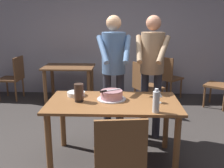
{
  "coord_description": "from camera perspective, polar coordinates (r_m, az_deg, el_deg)",
  "views": [
    {
      "loc": [
        0.09,
        -2.87,
        1.7
      ],
      "look_at": [
        -0.02,
        0.22,
        0.9
      ],
      "focal_mm": 41.89,
      "sensor_mm": 36.0,
      "label": 1
    }
  ],
  "objects": [
    {
      "name": "ground_plane",
      "position": [
        3.33,
        0.26,
        -16.14
      ],
      "size": [
        14.0,
        14.0,
        0.0
      ],
      "primitive_type": "plane",
      "color": "#383330"
    },
    {
      "name": "back_wall",
      "position": [
        5.83,
        1.24,
        11.03
      ],
      "size": [
        10.0,
        0.12,
        2.7
      ],
      "primitive_type": "cube",
      "color": "#ADA8B2",
      "rests_on": "ground_plane"
    },
    {
      "name": "main_dining_table",
      "position": [
        3.06,
        0.28,
        -5.88
      ],
      "size": [
        1.52,
        0.83,
        0.75
      ],
      "color": "brown",
      "rests_on": "ground_plane"
    },
    {
      "name": "cake_on_platter",
      "position": [
        3.08,
        -0.1,
        -2.48
      ],
      "size": [
        0.34,
        0.34,
        0.11
      ],
      "color": "silver",
      "rests_on": "main_dining_table"
    },
    {
      "name": "cake_knife",
      "position": [
        3.02,
        -1.28,
        -1.5
      ],
      "size": [
        0.24,
        0.16,
        0.02
      ],
      "color": "silver",
      "rests_on": "cake_on_platter"
    },
    {
      "name": "plate_stack",
      "position": [
        3.26,
        -7.84,
        -2.11
      ],
      "size": [
        0.22,
        0.22,
        0.05
      ],
      "color": "white",
      "rests_on": "main_dining_table"
    },
    {
      "name": "wine_glass_near",
      "position": [
        2.99,
        10.25,
        -2.18
      ],
      "size": [
        0.08,
        0.08,
        0.14
      ],
      "color": "silver",
      "rests_on": "main_dining_table"
    },
    {
      "name": "water_bottle",
      "position": [
        2.69,
        9.61,
        -3.8
      ],
      "size": [
        0.07,
        0.07,
        0.25
      ],
      "color": "silver",
      "rests_on": "main_dining_table"
    },
    {
      "name": "hurricane_lamp",
      "position": [
        3.01,
        -7.23,
        -1.86
      ],
      "size": [
        0.11,
        0.11,
        0.21
      ],
      "color": "black",
      "rests_on": "main_dining_table"
    },
    {
      "name": "person_cutting_cake",
      "position": [
        3.55,
        0.37,
        4.38
      ],
      "size": [
        0.46,
        0.57,
        1.72
      ],
      "color": "#2D2D38",
      "rests_on": "ground_plane"
    },
    {
      "name": "person_standing_beside",
      "position": [
        3.61,
        8.71,
        4.36
      ],
      "size": [
        0.46,
        0.57,
        1.72
      ],
      "color": "#2D2D38",
      "rests_on": "ground_plane"
    },
    {
      "name": "chair_near_side",
      "position": [
        2.4,
        1.58,
        -15.69
      ],
      "size": [
        0.49,
        0.49,
        0.9
      ],
      "color": "brown",
      "rests_on": "ground_plane"
    },
    {
      "name": "background_table",
      "position": [
        5.34,
        -9.33,
        2.16
      ],
      "size": [
        1.0,
        0.7,
        0.74
      ],
      "color": "brown",
      "rests_on": "ground_plane"
    },
    {
      "name": "background_chair_0",
      "position": [
        4.82,
        7.25,
        -0.16
      ],
      "size": [
        0.6,
        0.6,
        0.9
      ],
      "color": "brown",
      "rests_on": "ground_plane"
    },
    {
      "name": "background_chair_1",
      "position": [
        5.35,
        23.0,
        0.25
      ],
      "size": [
        0.61,
        0.61,
        0.9
      ],
      "color": "brown",
      "rests_on": "ground_plane"
    },
    {
      "name": "background_chair_2",
      "position": [
        5.85,
        -20.69,
        1.6
      ],
      "size": [
        0.46,
        0.46,
        0.9
      ],
      "color": "brown",
      "rests_on": "ground_plane"
    },
    {
      "name": "background_chair_3",
      "position": [
        5.63,
        11.97,
        1.76
      ],
      "size": [
        0.62,
        0.62,
        0.9
      ],
      "color": "brown",
      "rests_on": "ground_plane"
    }
  ]
}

